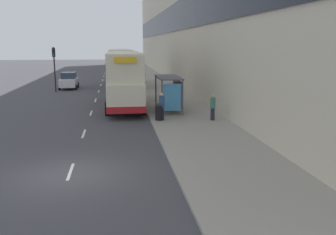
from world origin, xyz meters
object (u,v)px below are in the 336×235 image
at_px(litter_bin, 159,112).
at_px(traffic_light_far_kerb, 54,62).
at_px(bus_shelter, 171,87).
at_px(car_0, 69,81).
at_px(double_decker_bus_near, 124,78).
at_px(double_decker_bus_ahead, 121,67).
at_px(pedestrian_at_shelter, 213,107).
at_px(pedestrian_1, 162,106).

relative_size(litter_bin, traffic_light_far_kerb, 0.23).
xyz_separation_m(bus_shelter, car_0, (-9.15, 16.63, -0.99)).
height_order(double_decker_bus_near, traffic_light_far_kerb, traffic_light_far_kerb).
distance_m(double_decker_bus_near, double_decker_bus_ahead, 14.41).
relative_size(car_0, litter_bin, 3.76).
distance_m(double_decker_bus_near, pedestrian_at_shelter, 8.82).
xyz_separation_m(pedestrian_1, litter_bin, (-0.16, 0.02, -0.37)).
xyz_separation_m(double_decker_bus_near, litter_bin, (2.08, -6.33, -1.62)).
distance_m(bus_shelter, car_0, 19.00).
bearing_deg(car_0, pedestrian_at_shelter, 119.31).
distance_m(car_0, pedestrian_at_shelter, 23.09).
distance_m(double_decker_bus_ahead, pedestrian_at_shelter, 21.96).
relative_size(bus_shelter, pedestrian_1, 2.39).
bearing_deg(double_decker_bus_ahead, pedestrian_1, -83.72).
bearing_deg(pedestrian_at_shelter, car_0, 119.31).
relative_size(double_decker_bus_ahead, pedestrian_at_shelter, 6.90).
bearing_deg(pedestrian_1, double_decker_bus_ahead, 96.28).
distance_m(double_decker_bus_ahead, litter_bin, 20.91).
distance_m(double_decker_bus_ahead, traffic_light_far_kerb, 7.96).
relative_size(double_decker_bus_ahead, traffic_light_far_kerb, 2.47).
xyz_separation_m(double_decker_bus_near, pedestrian_at_shelter, (5.44, -6.81, -1.30)).
xyz_separation_m(car_0, litter_bin, (7.93, -19.65, -0.22)).
bearing_deg(double_decker_bus_near, pedestrian_at_shelter, -51.36).
xyz_separation_m(double_decker_bus_ahead, litter_bin, (2.13, -20.74, -1.62)).
relative_size(double_decker_bus_near, pedestrian_1, 6.59).
relative_size(double_decker_bus_ahead, litter_bin, 10.89).
bearing_deg(double_decker_bus_near, litter_bin, -71.84).
relative_size(bus_shelter, litter_bin, 4.00).
relative_size(double_decker_bus_near, double_decker_bus_ahead, 1.01).
bearing_deg(pedestrian_at_shelter, pedestrian_1, 171.75).
xyz_separation_m(bus_shelter, double_decker_bus_near, (-3.30, 3.30, 0.41)).
height_order(pedestrian_at_shelter, litter_bin, pedestrian_at_shelter).
bearing_deg(double_decker_bus_near, car_0, 113.73).
height_order(car_0, pedestrian_1, pedestrian_1).
bearing_deg(car_0, double_decker_bus_near, 113.73).
height_order(double_decker_bus_near, double_decker_bus_ahead, same).
distance_m(pedestrian_at_shelter, pedestrian_1, 3.24).
bearing_deg(bus_shelter, litter_bin, -112.02).
height_order(double_decker_bus_ahead, traffic_light_far_kerb, traffic_light_far_kerb).
distance_m(bus_shelter, pedestrian_at_shelter, 4.21).
relative_size(car_0, pedestrian_1, 2.25).
height_order(double_decker_bus_near, pedestrian_1, double_decker_bus_near).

